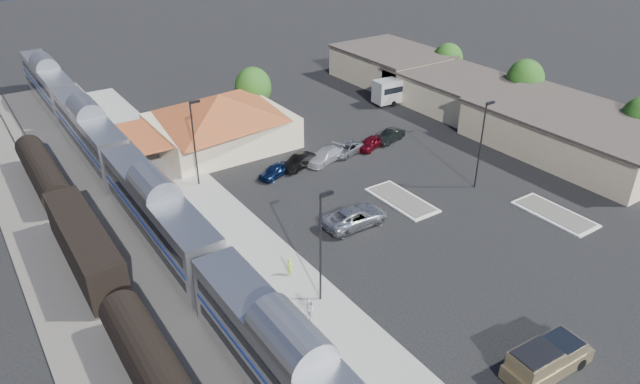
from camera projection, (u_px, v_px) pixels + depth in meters
ground at (383, 222)px, 51.88m from camera, size 280.00×280.00×0.00m
railbed at (126, 254)px, 47.30m from camera, size 16.00×100.00×0.12m
platform at (235, 231)px, 50.27m from camera, size 5.50×92.00×0.18m
passenger_train at (158, 217)px, 47.11m from camera, size 3.00×104.00×5.55m
freight_cars at (85, 247)px, 44.83m from camera, size 2.80×46.00×4.00m
station_depot at (220, 120)px, 65.57m from camera, size 18.35×12.24×6.20m
buildings_east at (479, 98)px, 74.98m from camera, size 14.40×51.40×4.80m
traffic_island_south at (402, 200)px, 55.25m from camera, size 3.30×7.50×0.21m
traffic_island_north at (555, 214)px, 52.92m from camera, size 3.30×7.50×0.21m
lamp_plat_s at (322, 240)px, 39.58m from camera, size 1.08×0.25×9.00m
lamp_plat_n at (195, 137)px, 55.57m from camera, size 1.08×0.25×9.00m
lamp_lot at (482, 138)px, 55.29m from camera, size 1.08×0.25×9.00m
tree_east_b at (525, 80)px, 75.35m from camera, size 4.94×4.94×6.96m
tree_east_c at (448, 59)px, 85.74m from camera, size 4.41×4.41×6.21m
tree_depot at (253, 87)px, 73.23m from camera, size 4.71×4.71×6.63m
pickup_truck at (548, 359)px, 35.60m from camera, size 6.24×2.54×2.12m
suv at (355, 217)px, 50.96m from camera, size 6.22×2.89×1.72m
coach_bus at (408, 86)px, 79.86m from camera, size 11.04×3.13×3.50m
person_a at (290, 267)px, 44.21m from camera, size 0.57×0.67×1.56m
person_b at (309, 310)px, 39.65m from camera, size 0.71×0.88×1.70m
parked_car_a at (275, 171)px, 59.50m from camera, size 4.32×2.91×1.37m
parked_car_b at (299, 162)px, 61.27m from camera, size 4.79×2.85×1.49m
parked_car_c at (325, 156)px, 62.63m from camera, size 5.56×3.50×1.50m
parked_car_d at (347, 149)px, 64.48m from camera, size 4.99×3.26×1.28m
parked_car_e at (371, 143)px, 65.81m from camera, size 4.41×2.90×1.40m
parked_car_f at (390, 136)px, 67.60m from camera, size 4.57×2.56×1.43m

